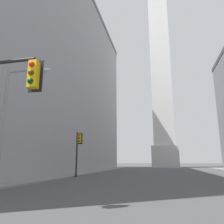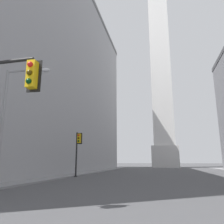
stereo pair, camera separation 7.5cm
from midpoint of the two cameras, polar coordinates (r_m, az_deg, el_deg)
sidewalk_left at (r=26.45m, az=-16.00°, el=-15.90°), size 5.00×76.94×0.15m
building_left at (r=40.70m, az=-21.78°, el=9.97°), size 20.60×56.64×33.64m
obelisk at (r=74.07m, az=12.26°, el=17.44°), size 7.26×7.26×80.18m
traffic_light_mid_left at (r=26.30m, az=-8.85°, el=-9.05°), size 0.79×0.51×5.11m
street_lamp at (r=15.45m, az=-24.82°, el=-0.04°), size 3.19×0.36×7.79m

